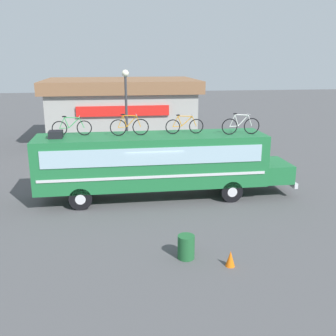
{
  "coord_description": "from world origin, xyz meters",
  "views": [
    {
      "loc": [
        -1.74,
        -17.19,
        6.29
      ],
      "look_at": [
        0.74,
        0.0,
        1.41
      ],
      "focal_mm": 42.06,
      "sensor_mm": 36.0,
      "label": 1
    }
  ],
  "objects_px": {
    "bus": "(157,161)",
    "street_lamp": "(126,105)",
    "luggage_bag_1": "(56,134)",
    "rooftop_bicycle_4": "(241,126)",
    "rooftop_bicycle_1": "(72,127)",
    "rooftop_bicycle_3": "(184,126)",
    "trash_bin": "(186,247)",
    "traffic_cone": "(230,259)",
    "rooftop_bicycle_2": "(129,127)"
  },
  "relations": [
    {
      "from": "luggage_bag_1",
      "to": "rooftop_bicycle_4",
      "type": "distance_m",
      "value": 8.12
    },
    {
      "from": "rooftop_bicycle_3",
      "to": "trash_bin",
      "type": "height_order",
      "value": "rooftop_bicycle_3"
    },
    {
      "from": "luggage_bag_1",
      "to": "rooftop_bicycle_3",
      "type": "bearing_deg",
      "value": 1.78
    },
    {
      "from": "rooftop_bicycle_3",
      "to": "traffic_cone",
      "type": "xyz_separation_m",
      "value": [
        0.25,
        -6.67,
        -3.08
      ]
    },
    {
      "from": "luggage_bag_1",
      "to": "rooftop_bicycle_1",
      "type": "distance_m",
      "value": 0.81
    },
    {
      "from": "traffic_cone",
      "to": "street_lamp",
      "type": "bearing_deg",
      "value": 102.62
    },
    {
      "from": "rooftop_bicycle_1",
      "to": "rooftop_bicycle_4",
      "type": "bearing_deg",
      "value": -5.83
    },
    {
      "from": "trash_bin",
      "to": "luggage_bag_1",
      "type": "bearing_deg",
      "value": 128.62
    },
    {
      "from": "rooftop_bicycle_3",
      "to": "rooftop_bicycle_2",
      "type": "bearing_deg",
      "value": -178.69
    },
    {
      "from": "luggage_bag_1",
      "to": "street_lamp",
      "type": "bearing_deg",
      "value": 58.63
    },
    {
      "from": "luggage_bag_1",
      "to": "traffic_cone",
      "type": "bearing_deg",
      "value": -47.78
    },
    {
      "from": "bus",
      "to": "street_lamp",
      "type": "relative_size",
      "value": 2.08
    },
    {
      "from": "rooftop_bicycle_3",
      "to": "street_lamp",
      "type": "relative_size",
      "value": 0.31
    },
    {
      "from": "bus",
      "to": "rooftop_bicycle_3",
      "type": "xyz_separation_m",
      "value": [
        1.26,
        0.11,
        1.57
      ]
    },
    {
      "from": "luggage_bag_1",
      "to": "trash_bin",
      "type": "xyz_separation_m",
      "value": [
        4.63,
        -5.79,
        -2.73
      ]
    },
    {
      "from": "trash_bin",
      "to": "rooftop_bicycle_3",
      "type": "bearing_deg",
      "value": 80.32
    },
    {
      "from": "rooftop_bicycle_2",
      "to": "street_lamp",
      "type": "height_order",
      "value": "street_lamp"
    },
    {
      "from": "bus",
      "to": "luggage_bag_1",
      "type": "bearing_deg",
      "value": -179.2
    },
    {
      "from": "bus",
      "to": "rooftop_bicycle_3",
      "type": "height_order",
      "value": "rooftop_bicycle_3"
    },
    {
      "from": "rooftop_bicycle_4",
      "to": "rooftop_bicycle_2",
      "type": "bearing_deg",
      "value": 174.84
    },
    {
      "from": "rooftop_bicycle_4",
      "to": "rooftop_bicycle_1",
      "type": "bearing_deg",
      "value": 174.17
    },
    {
      "from": "trash_bin",
      "to": "street_lamp",
      "type": "relative_size",
      "value": 0.14
    },
    {
      "from": "luggage_bag_1",
      "to": "trash_bin",
      "type": "distance_m",
      "value": 7.9
    },
    {
      "from": "luggage_bag_1",
      "to": "rooftop_bicycle_4",
      "type": "bearing_deg",
      "value": -2.31
    },
    {
      "from": "rooftop_bicycle_4",
      "to": "street_lamp",
      "type": "distance_m",
      "value": 7.46
    },
    {
      "from": "luggage_bag_1",
      "to": "traffic_cone",
      "type": "relative_size",
      "value": 1.12
    },
    {
      "from": "bus",
      "to": "rooftop_bicycle_3",
      "type": "distance_m",
      "value": 2.01
    },
    {
      "from": "bus",
      "to": "street_lamp",
      "type": "bearing_deg",
      "value": 102.2
    },
    {
      "from": "rooftop_bicycle_3",
      "to": "trash_bin",
      "type": "xyz_separation_m",
      "value": [
        -1.02,
        -5.97,
        -2.94
      ]
    },
    {
      "from": "rooftop_bicycle_3",
      "to": "traffic_cone",
      "type": "relative_size",
      "value": 3.38
    },
    {
      "from": "bus",
      "to": "trash_bin",
      "type": "height_order",
      "value": "bus"
    },
    {
      "from": "street_lamp",
      "to": "rooftop_bicycle_2",
      "type": "bearing_deg",
      "value": -90.94
    },
    {
      "from": "traffic_cone",
      "to": "rooftop_bicycle_3",
      "type": "bearing_deg",
      "value": 92.17
    },
    {
      "from": "rooftop_bicycle_2",
      "to": "rooftop_bicycle_3",
      "type": "relative_size",
      "value": 0.99
    },
    {
      "from": "rooftop_bicycle_3",
      "to": "rooftop_bicycle_4",
      "type": "distance_m",
      "value": 2.52
    },
    {
      "from": "rooftop_bicycle_1",
      "to": "street_lamp",
      "type": "xyz_separation_m",
      "value": [
        2.6,
        4.89,
        0.36
      ]
    },
    {
      "from": "rooftop_bicycle_2",
      "to": "rooftop_bicycle_3",
      "type": "distance_m",
      "value": 2.48
    },
    {
      "from": "bus",
      "to": "trash_bin",
      "type": "xyz_separation_m",
      "value": [
        0.24,
        -5.85,
        -1.37
      ]
    },
    {
      "from": "rooftop_bicycle_2",
      "to": "rooftop_bicycle_3",
      "type": "height_order",
      "value": "rooftop_bicycle_2"
    },
    {
      "from": "rooftop_bicycle_4",
      "to": "street_lamp",
      "type": "relative_size",
      "value": 0.31
    },
    {
      "from": "bus",
      "to": "rooftop_bicycle_2",
      "type": "distance_m",
      "value": 2.01
    },
    {
      "from": "rooftop_bicycle_3",
      "to": "traffic_cone",
      "type": "height_order",
      "value": "rooftop_bicycle_3"
    },
    {
      "from": "luggage_bag_1",
      "to": "rooftop_bicycle_2",
      "type": "bearing_deg",
      "value": 2.15
    },
    {
      "from": "traffic_cone",
      "to": "luggage_bag_1",
      "type": "bearing_deg",
      "value": 132.22
    },
    {
      "from": "rooftop_bicycle_3",
      "to": "bus",
      "type": "bearing_deg",
      "value": -174.81
    },
    {
      "from": "rooftop_bicycle_1",
      "to": "rooftop_bicycle_3",
      "type": "relative_size",
      "value": 0.99
    },
    {
      "from": "luggage_bag_1",
      "to": "street_lamp",
      "type": "height_order",
      "value": "street_lamp"
    },
    {
      "from": "rooftop_bicycle_2",
      "to": "trash_bin",
      "type": "xyz_separation_m",
      "value": [
        1.46,
        -5.91,
        -2.97
      ]
    },
    {
      "from": "bus",
      "to": "luggage_bag_1",
      "type": "xyz_separation_m",
      "value": [
        -4.39,
        -0.06,
        1.36
      ]
    },
    {
      "from": "bus",
      "to": "street_lamp",
      "type": "height_order",
      "value": "street_lamp"
    }
  ]
}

